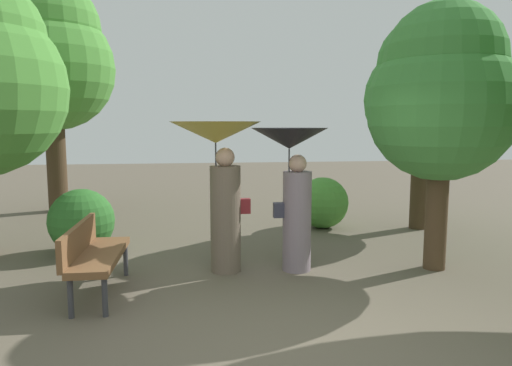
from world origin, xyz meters
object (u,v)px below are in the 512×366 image
tree_near_left (51,56)px  tree_mid_right (424,89)px  park_bench (93,252)px  person_left (220,165)px  tree_near_right (442,93)px  person_right (293,173)px

tree_near_left → tree_mid_right: 7.83m
park_bench → tree_near_left: 6.59m
person_left → tree_near_left: 6.29m
park_bench → tree_near_right: (4.43, 0.42, 1.86)m
park_bench → person_right: bearing=-75.2°
tree_mid_right → tree_near_left: bearing=159.1°
park_bench → tree_near_right: tree_near_right is taller
person_left → tree_near_left: bearing=33.9°
person_right → tree_near_left: (-4.36, 4.99, 2.12)m
tree_near_left → park_bench: bearing=-71.3°
person_left → person_right: size_ratio=1.04×
tree_near_right → person_left: bearing=174.6°
park_bench → tree_mid_right: size_ratio=0.39×
person_left → park_bench: person_left is taller
person_left → tree_near_left: (-3.40, 4.90, 2.01)m
person_right → tree_near_right: tree_near_right is taller
tree_mid_right → person_right: bearing=-142.8°
tree_near_right → park_bench: bearing=-174.6°
person_right → tree_mid_right: 3.87m
person_right → tree_mid_right: size_ratio=0.49×
tree_near_left → tree_near_right: 8.24m
person_right → tree_mid_right: tree_mid_right is taller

